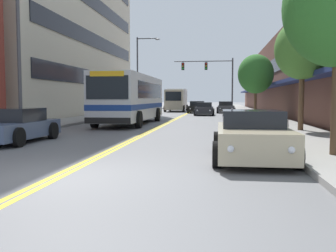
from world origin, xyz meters
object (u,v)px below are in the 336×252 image
object	(u,v)px
street_lamp_left_far	(141,69)
traffic_signal_mast	(212,73)
box_truck	(176,100)
car_beige_parked_right_foreground	(252,137)
street_lamp_left_near	(24,34)
car_slate_blue_parked_left_near	(15,126)
car_silver_parked_left_mid	(147,109)
city_bus	(131,97)
street_tree_right_far	(256,74)
car_charcoal_moving_lead	(204,109)
car_dark_grey_parked_right_mid	(226,107)
street_tree_right_mid	(303,50)
fire_hydrant	(285,129)
car_black_moving_second	(197,107)

from	to	relation	value
street_lamp_left_far	traffic_signal_mast	bearing A→B (deg)	39.64
box_truck	traffic_signal_mast	world-z (taller)	traffic_signal_mast
car_beige_parked_right_foreground	box_truck	xyz separation A→B (m)	(-6.43, 38.83, 0.91)
street_lamp_left_far	street_lamp_left_near	bearing A→B (deg)	-90.17
car_slate_blue_parked_left_near	car_silver_parked_left_mid	world-z (taller)	car_slate_blue_parked_left_near
traffic_signal_mast	city_bus	bearing A→B (deg)	-102.93
street_lamp_left_near	street_tree_right_far	xyz separation A→B (m)	(11.57, 16.22, -0.82)
box_truck	car_beige_parked_right_foreground	bearing A→B (deg)	-80.61
car_charcoal_moving_lead	street_lamp_left_near	size ratio (longest dim) A/B	0.55
car_beige_parked_right_foreground	car_dark_grey_parked_right_mid	world-z (taller)	car_beige_parked_right_foreground
car_dark_grey_parked_right_mid	traffic_signal_mast	size ratio (longest dim) A/B	0.65
street_tree_right_mid	box_truck	bearing A→B (deg)	107.39
car_silver_parked_left_mid	car_slate_blue_parked_left_near	bearing A→B (deg)	-89.96
city_bus	fire_hydrant	bearing A→B (deg)	-51.67
car_charcoal_moving_lead	traffic_signal_mast	xyz separation A→B (m)	(0.63, 8.51, 4.16)
street_tree_right_mid	fire_hydrant	bearing A→B (deg)	-108.10
box_truck	fire_hydrant	world-z (taller)	box_truck
car_slate_blue_parked_left_near	street_tree_right_mid	distance (m)	13.50
car_slate_blue_parked_left_near	street_lamp_left_far	world-z (taller)	street_lamp_left_far
car_slate_blue_parked_left_near	fire_hydrant	size ratio (longest dim) A/B	5.59
car_slate_blue_parked_left_near	street_lamp_left_far	bearing A→B (deg)	91.23
car_dark_grey_parked_right_mid	car_charcoal_moving_lead	xyz separation A→B (m)	(-2.28, -6.66, -0.02)
car_beige_parked_right_foreground	fire_hydrant	world-z (taller)	car_beige_parked_right_foreground
car_slate_blue_parked_left_near	street_lamp_left_near	world-z (taller)	street_lamp_left_near
street_lamp_left_far	city_bus	bearing A→B (deg)	-80.52
street_tree_right_mid	city_bus	bearing A→B (deg)	149.91
car_slate_blue_parked_left_near	car_charcoal_moving_lead	size ratio (longest dim) A/B	1.10
city_bus	street_lamp_left_far	xyz separation A→B (m)	(-2.62, 15.67, 3.15)
car_silver_parked_left_mid	street_tree_right_mid	bearing A→B (deg)	-61.70
traffic_signal_mast	street_lamp_left_near	world-z (taller)	street_lamp_left_near
box_truck	street_tree_right_mid	world-z (taller)	street_tree_right_mid
car_dark_grey_parked_right_mid	car_charcoal_moving_lead	world-z (taller)	car_dark_grey_parked_right_mid
city_bus	street_tree_right_far	size ratio (longest dim) A/B	2.12
car_black_moving_second	box_truck	world-z (taller)	box_truck
car_charcoal_moving_lead	street_lamp_left_near	distance (m)	23.94
street_tree_right_mid	fire_hydrant	size ratio (longest dim) A/B	6.59
street_lamp_left_near	street_tree_right_mid	size ratio (longest dim) A/B	1.41
car_silver_parked_left_mid	street_lamp_left_far	size ratio (longest dim) A/B	0.50
street_lamp_left_near	traffic_signal_mast	bearing A→B (deg)	75.98
city_bus	traffic_signal_mast	world-z (taller)	traffic_signal_mast
street_lamp_left_far	street_tree_right_far	size ratio (longest dim) A/B	1.60
car_silver_parked_left_mid	car_black_moving_second	xyz separation A→B (m)	(5.42, 3.18, 0.06)
car_slate_blue_parked_left_near	traffic_signal_mast	distance (m)	34.16
car_charcoal_moving_lead	fire_hydrant	xyz separation A→B (m)	(3.84, -23.98, -0.05)
car_dark_grey_parked_right_mid	traffic_signal_mast	distance (m)	4.82
car_slate_blue_parked_left_near	street_lamp_left_near	distance (m)	4.51
car_slate_blue_parked_left_near	traffic_signal_mast	size ratio (longest dim) A/B	0.63
street_tree_right_far	box_truck	bearing A→B (deg)	116.12
car_charcoal_moving_lead	street_lamp_left_far	size ratio (longest dim) A/B	0.50
car_silver_parked_left_mid	car_black_moving_second	size ratio (longest dim) A/B	0.93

